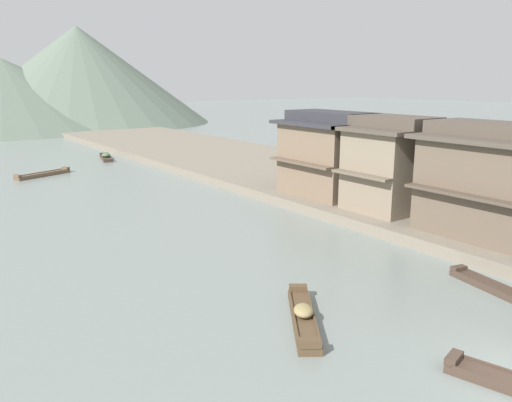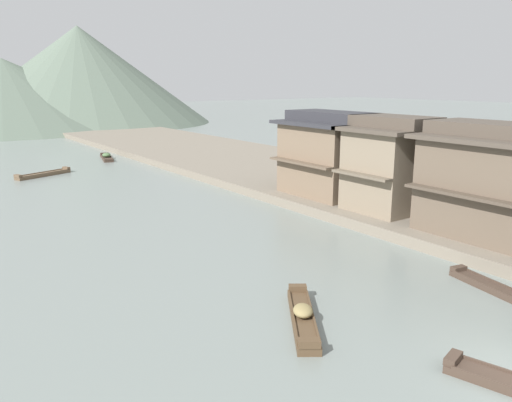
% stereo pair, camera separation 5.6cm
% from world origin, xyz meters
% --- Properties ---
extents(riverbank_right, '(18.00, 110.00, 0.67)m').
position_xyz_m(riverbank_right, '(16.26, 30.00, 0.33)').
color(riverbank_right, slate).
rests_on(riverbank_right, ground).
extents(boat_moored_nearest, '(3.51, 4.54, 0.71)m').
position_xyz_m(boat_moored_nearest, '(-3.32, 6.87, 0.24)').
color(boat_moored_nearest, brown).
rests_on(boat_moored_nearest, ground).
extents(boat_moored_second, '(1.80, 5.04, 0.44)m').
position_xyz_m(boat_moored_second, '(5.45, 4.11, 0.15)').
color(boat_moored_second, '#423328').
rests_on(boat_moored_second, ground).
extents(boat_moored_third, '(5.52, 2.92, 0.54)m').
position_xyz_m(boat_moored_third, '(-3.88, 44.91, 0.17)').
color(boat_moored_third, brown).
rests_on(boat_moored_third, ground).
extents(boat_moored_far, '(2.34, 5.68, 0.74)m').
position_xyz_m(boat_moored_far, '(4.90, 52.17, 0.24)').
color(boat_moored_far, '#423328').
rests_on(boat_moored_far, ground).
extents(house_waterfront_second, '(6.85, 7.25, 6.14)m').
position_xyz_m(house_waterfront_second, '(11.49, 8.27, 3.67)').
color(house_waterfront_second, brown).
rests_on(house_waterfront_second, riverbank_right).
extents(house_waterfront_tall, '(6.31, 5.41, 6.14)m').
position_xyz_m(house_waterfront_tall, '(11.22, 15.11, 3.68)').
color(house_waterfront_tall, '#7F705B').
rests_on(house_waterfront_tall, riverbank_right).
extents(house_waterfront_narrow, '(6.40, 7.15, 6.14)m').
position_xyz_m(house_waterfront_narrow, '(11.27, 21.01, 3.67)').
color(house_waterfront_narrow, '#75604C').
rests_on(house_waterfront_narrow, riverbank_right).
extents(hill_far_west, '(58.40, 58.40, 13.35)m').
position_xyz_m(hill_far_west, '(3.86, 107.36, 6.68)').
color(hill_far_west, '#5B6B5B').
rests_on(hill_far_west, ground).
extents(hill_far_east, '(54.60, 54.60, 20.29)m').
position_xyz_m(hill_far_east, '(18.98, 106.85, 10.14)').
color(hill_far_east, '#5B6B5B').
rests_on(hill_far_east, ground).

